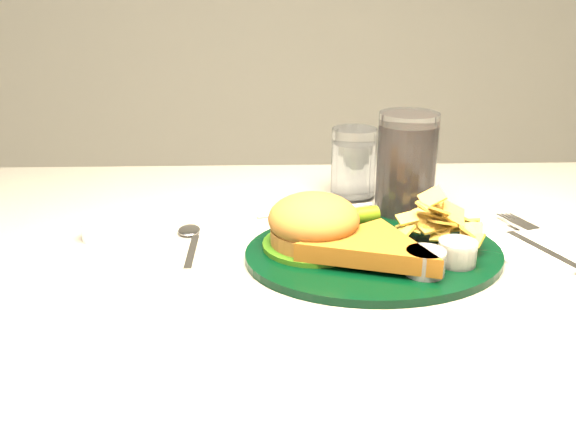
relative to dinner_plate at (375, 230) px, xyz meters
name	(u,v)px	position (x,y,z in m)	size (l,w,h in m)	color
dinner_plate	(375,230)	(0.00, 0.00, 0.00)	(0.31, 0.26, 0.07)	black
water_glass	(354,163)	(0.00, 0.23, 0.02)	(0.07, 0.07, 0.11)	white
cola_glass	(406,167)	(0.06, 0.13, 0.04)	(0.08, 0.08, 0.15)	black
fork_napkin	(543,249)	(0.21, 0.01, -0.03)	(0.13, 0.18, 0.01)	silver
spoon	(192,250)	(-0.22, 0.02, -0.03)	(0.04, 0.14, 0.01)	silver
ramekin	(96,231)	(-0.35, 0.07, -0.02)	(0.04, 0.04, 0.02)	white
wrapped_straw	(316,210)	(-0.06, 0.16, -0.03)	(0.18, 0.06, 0.01)	silver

